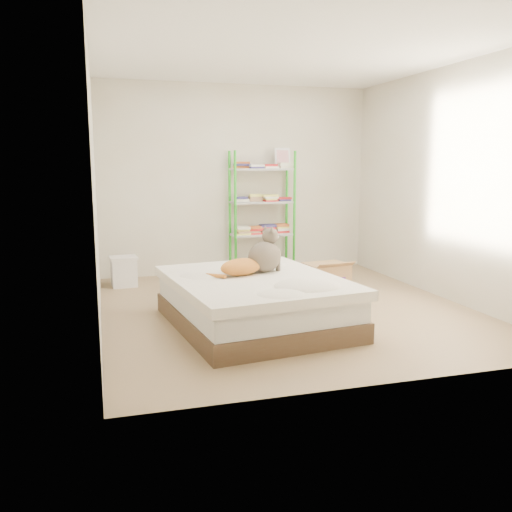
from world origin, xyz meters
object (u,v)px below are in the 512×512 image
object	(u,v)px
shelf_unit	(262,209)
white_bin	(124,271)
orange_cat	(241,265)
cardboard_box	(326,277)
grey_cat	(265,250)
bed	(255,301)

from	to	relation	value
shelf_unit	white_bin	size ratio (longest dim) A/B	4.56
orange_cat	cardboard_box	xyz separation A→B (m)	(1.32, 1.00, -0.40)
grey_cat	bed	bearing A→B (deg)	117.94
orange_cat	shelf_unit	size ratio (longest dim) A/B	0.30
bed	grey_cat	xyz separation A→B (m)	(0.16, 0.21, 0.45)
white_bin	orange_cat	bearing A→B (deg)	-62.38
white_bin	cardboard_box	bearing A→B (deg)	-21.99
orange_cat	grey_cat	distance (m)	0.30
bed	shelf_unit	bearing A→B (deg)	64.41
cardboard_box	white_bin	world-z (taller)	cardboard_box
bed	grey_cat	bearing A→B (deg)	45.43
grey_cat	white_bin	bearing A→B (deg)	10.05
bed	shelf_unit	size ratio (longest dim) A/B	1.16
orange_cat	shelf_unit	bearing A→B (deg)	49.91
bed	white_bin	size ratio (longest dim) A/B	5.29
orange_cat	cardboard_box	bearing A→B (deg)	18.54
shelf_unit	cardboard_box	xyz separation A→B (m)	(0.43, -1.27, -0.73)
grey_cat	white_bin	distance (m)	2.30
bed	white_bin	xyz separation A→B (m)	(-1.12, 2.06, -0.04)
grey_cat	cardboard_box	bearing A→B (deg)	-74.15
grey_cat	shelf_unit	xyz separation A→B (m)	(0.63, 2.17, 0.21)
bed	white_bin	world-z (taller)	bed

